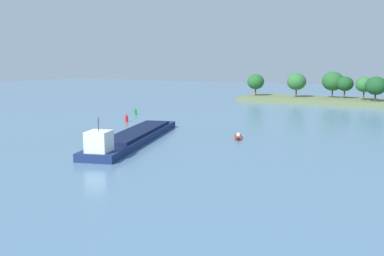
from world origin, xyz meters
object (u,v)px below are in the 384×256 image
(cargo_barge, at_px, (133,136))
(channel_buoy_red, at_px, (126,118))
(fishing_skiff, at_px, (238,137))
(channel_buoy_green, at_px, (135,111))

(cargo_barge, xyz_separation_m, channel_buoy_red, (-15.47, 18.05, -0.09))
(fishing_skiff, relative_size, channel_buoy_red, 2.21)
(fishing_skiff, height_order, channel_buoy_green, channel_buoy_green)
(channel_buoy_green, bearing_deg, fishing_skiff, -27.17)
(cargo_barge, bearing_deg, channel_buoy_red, 130.59)
(fishing_skiff, bearing_deg, cargo_barge, -141.13)
(fishing_skiff, distance_m, cargo_barge, 17.80)
(channel_buoy_red, bearing_deg, fishing_skiff, -13.22)
(fishing_skiff, relative_size, cargo_barge, 0.13)
(fishing_skiff, bearing_deg, channel_buoy_green, 152.83)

